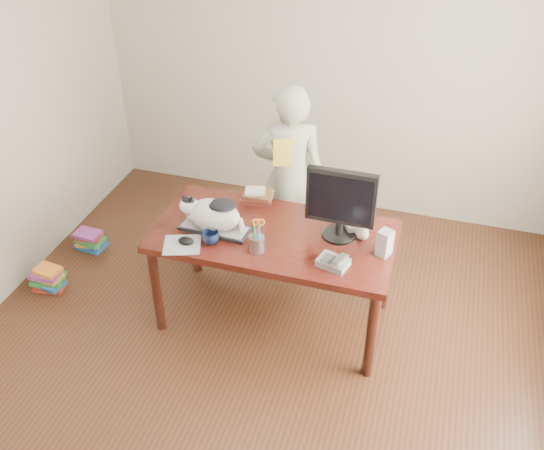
{
  "coord_description": "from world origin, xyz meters",
  "views": [
    {
      "loc": [
        0.93,
        -2.5,
        3.1
      ],
      "look_at": [
        0.0,
        0.55,
        0.85
      ],
      "focal_mm": 40.0,
      "sensor_mm": 36.0,
      "label": 1
    }
  ],
  "objects": [
    {
      "name": "calculator",
      "position": [
        0.49,
        0.83,
        0.78
      ],
      "size": [
        0.22,
        0.24,
        0.06
      ],
      "rotation": [
        0.0,
        0.0,
        0.54
      ],
      "color": "slate",
      "rests_on": "desk"
    },
    {
      "name": "book_pile_b",
      "position": [
        -1.72,
        0.95,
        0.07
      ],
      "size": [
        0.26,
        0.2,
        0.15
      ],
      "color": "#1A4F9E",
      "rests_on": "ground"
    },
    {
      "name": "phone",
      "position": [
        0.45,
        0.38,
        0.78
      ],
      "size": [
        0.21,
        0.18,
        0.08
      ],
      "rotation": [
        0.0,
        0.0,
        -0.27
      ],
      "color": "slate",
      "rests_on": "desk"
    },
    {
      "name": "baseball",
      "position": [
        0.57,
        0.71,
        0.79
      ],
      "size": [
        0.08,
        0.08,
        0.08
      ],
      "rotation": [
        0.0,
        0.0,
        0.41
      ],
      "color": "beige",
      "rests_on": "desk"
    },
    {
      "name": "keyboard",
      "position": [
        -0.39,
        0.52,
        0.76
      ],
      "size": [
        0.48,
        0.21,
        0.03
      ],
      "rotation": [
        0.0,
        0.0,
        -0.06
      ],
      "color": "black",
      "rests_on": "desk"
    },
    {
      "name": "mousepad",
      "position": [
        -0.53,
        0.3,
        0.75
      ],
      "size": [
        0.29,
        0.28,
        0.01
      ],
      "rotation": [
        0.0,
        0.0,
        0.33
      ],
      "color": "#A1A6AC",
      "rests_on": "desk"
    },
    {
      "name": "book_pile_a",
      "position": [
        -1.75,
        0.4,
        0.09
      ],
      "size": [
        0.27,
        0.22,
        0.18
      ],
      "color": "#A82818",
      "rests_on": "ground"
    },
    {
      "name": "coffee_mug",
      "position": [
        -0.36,
        0.38,
        0.79
      ],
      "size": [
        0.14,
        0.14,
        0.09
      ],
      "primitive_type": "imported",
      "rotation": [
        0.0,
        0.0,
        0.29
      ],
      "color": "black",
      "rests_on": "desk"
    },
    {
      "name": "room",
      "position": [
        0.0,
        0.0,
        1.35
      ],
      "size": [
        4.5,
        4.5,
        4.5
      ],
      "color": "black",
      "rests_on": "ground"
    },
    {
      "name": "cat",
      "position": [
        -0.4,
        0.52,
        0.88
      ],
      "size": [
        0.46,
        0.24,
        0.26
      ],
      "rotation": [
        0.0,
        0.0,
        -0.06
      ],
      "color": "silver",
      "rests_on": "keyboard"
    },
    {
      "name": "person",
      "position": [
        -0.1,
        1.33,
        0.75
      ],
      "size": [
        0.62,
        0.5,
        1.5
      ],
      "primitive_type": "imported",
      "rotation": [
        0.0,
        0.0,
        3.42
      ],
      "color": "silver",
      "rests_on": "ground"
    },
    {
      "name": "book_stack",
      "position": [
        -0.23,
        0.95,
        0.79
      ],
      "size": [
        0.25,
        0.2,
        0.08
      ],
      "rotation": [
        0.0,
        0.0,
        0.12
      ],
      "color": "#441612",
      "rests_on": "desk"
    },
    {
      "name": "pen_cup",
      "position": [
        -0.05,
        0.39,
        0.82
      ],
      "size": [
        0.13,
        0.13,
        0.25
      ],
      "rotation": [
        0.0,
        0.0,
        0.37
      ],
      "color": "gray",
      "rests_on": "desk"
    },
    {
      "name": "speaker",
      "position": [
        0.72,
        0.58,
        0.84
      ],
      "size": [
        0.11,
        0.11,
        0.18
      ],
      "rotation": [
        0.0,
        0.0,
        -0.42
      ],
      "color": "#959597",
      "rests_on": "desk"
    },
    {
      "name": "mouse",
      "position": [
        -0.51,
        0.32,
        0.77
      ],
      "size": [
        0.12,
        0.1,
        0.04
      ],
      "rotation": [
        0.0,
        0.0,
        0.33
      ],
      "color": "black",
      "rests_on": "mousepad"
    },
    {
      "name": "held_book",
      "position": [
        -0.1,
        1.16,
        1.05
      ],
      "size": [
        0.16,
        0.12,
        0.2
      ],
      "rotation": [
        0.0,
        0.0,
        0.28
      ],
      "color": "gold",
      "rests_on": "person"
    },
    {
      "name": "monitor",
      "position": [
        0.41,
        0.67,
        1.03
      ],
      "size": [
        0.44,
        0.22,
        0.5
      ],
      "rotation": [
        0.0,
        0.0,
        -0.01
      ],
      "color": "black",
      "rests_on": "desk"
    },
    {
      "name": "desk",
      "position": [
        0.0,
        0.68,
        0.6
      ],
      "size": [
        1.6,
        0.8,
        0.75
      ],
      "color": "black",
      "rests_on": "ground"
    }
  ]
}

